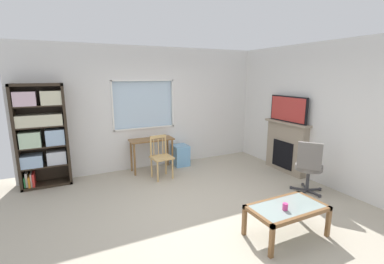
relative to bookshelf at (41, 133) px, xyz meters
The scene contains 12 objects.
ground 3.32m from the bookshelf, 45.61° to the right, with size 6.49×5.98×0.02m, color #B2A893.
wall_back_with_window 2.24m from the bookshelf, ahead, with size 5.49×0.15×2.78m.
wall_right 5.49m from the bookshelf, 24.18° to the right, with size 0.12×5.18×2.78m, color silver.
bookshelf is the anchor object (origin of this frame).
desk_under_window 2.20m from the bookshelf, ahead, with size 0.98×0.40×0.74m.
wooden_chair 2.35m from the bookshelf, 15.84° to the right, with size 0.45×0.44×0.90m.
plastic_drawer_unit 3.00m from the bookshelf, ahead, with size 0.35×0.40×0.49m, color #72ADDB.
fireplace 5.10m from the bookshelf, 17.07° to the right, with size 0.26×1.15×1.14m.
tv 5.07m from the bookshelf, 17.13° to the right, with size 0.06×1.00×0.56m.
office_chair 5.06m from the bookshelf, 30.66° to the right, with size 0.62×0.58×1.00m.
coffee_table 4.56m from the bookshelf, 48.66° to the right, with size 1.04×0.58×0.43m.
sippy_cup 4.53m from the bookshelf, 50.19° to the right, with size 0.07×0.07×0.09m, color #DB3D84.
Camera 1 is at (-1.82, -3.53, 2.15)m, focal length 25.09 mm.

